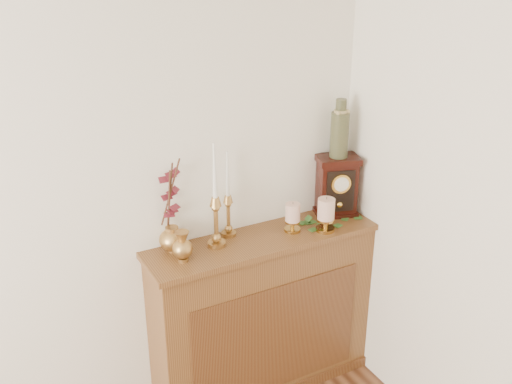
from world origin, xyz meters
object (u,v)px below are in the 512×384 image
candlestick_center (228,209)px  ginger_jar (171,207)px  bud_vase (182,247)px  mantel_clock (337,186)px  candlestick_left (216,214)px  ceramic_vase (340,131)px

candlestick_center → ginger_jar: bearing=176.8°
bud_vase → mantel_clock: size_ratio=0.47×
candlestick_left → mantel_clock: candlestick_left is taller
ceramic_vase → mantel_clock: bearing=-107.5°
ceramic_vase → candlestick_center: bearing=176.1°
candlestick_left → ginger_jar: (-0.19, 0.09, 0.04)m
ginger_jar → mantel_clock: bearing=-3.8°
mantel_clock → ceramic_vase: size_ratio=1.07×
ginger_jar → ceramic_vase: (0.92, -0.06, 0.25)m
candlestick_left → mantel_clock: bearing=2.0°
bud_vase → ceramic_vase: (0.93, 0.09, 0.39)m
candlestick_center → bud_vase: candlestick_center is taller
candlestick_center → candlestick_left: bearing=-144.7°
bud_vase → ginger_jar: bearing=87.0°
bud_vase → mantel_clock: (0.93, 0.09, 0.09)m
candlestick_center → mantel_clock: size_ratio=1.37×
candlestick_left → ceramic_vase: bearing=2.2°
bud_vase → candlestick_left: bearing=17.2°
candlestick_left → mantel_clock: 0.73m
candlestick_left → ceramic_vase: 0.79m
candlestick_left → bud_vase: 0.23m
candlestick_left → bud_vase: bearing=-162.8°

